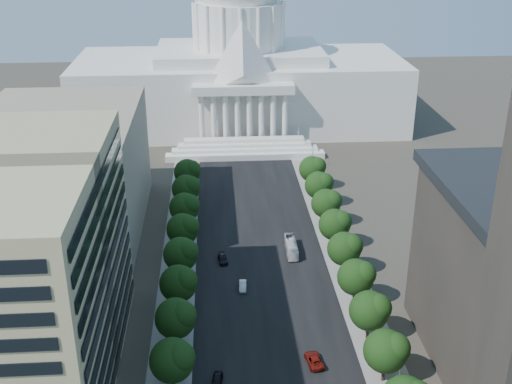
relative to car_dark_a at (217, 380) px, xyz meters
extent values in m
cube|color=black|center=(10.62, 53.03, -0.75)|extent=(30.00, 260.00, 0.01)
cube|color=gray|center=(-8.38, 53.03, -0.75)|extent=(8.00, 260.00, 0.02)
cube|color=gray|center=(29.62, 53.03, -0.75)|extent=(8.00, 260.00, 0.02)
cube|color=white|center=(10.62, 148.03, 11.75)|extent=(120.00, 50.00, 25.00)
cube|color=white|center=(10.62, 148.03, 26.25)|extent=(60.00, 40.00, 4.00)
cube|color=white|center=(10.62, 121.03, 19.75)|extent=(34.00, 8.00, 3.00)
cylinder|color=white|center=(10.62, 148.03, 36.25)|extent=(32.00, 32.00, 16.00)
cube|color=gray|center=(-37.38, 63.03, 14.25)|extent=(38.00, 52.00, 30.00)
cylinder|color=#33261C|center=(-7.38, -0.97, 0.72)|extent=(0.56, 0.56, 2.94)
sphere|color=black|center=(-7.38, -0.97, 5.42)|extent=(7.60, 7.60, 7.60)
sphere|color=black|center=(-6.05, -1.73, 6.56)|extent=(5.32, 5.32, 5.32)
cylinder|color=#33261C|center=(-7.38, 11.03, 0.72)|extent=(0.56, 0.56, 2.94)
sphere|color=black|center=(-7.38, 11.03, 5.42)|extent=(7.60, 7.60, 7.60)
sphere|color=black|center=(-6.05, 10.27, 6.56)|extent=(5.32, 5.32, 5.32)
cylinder|color=#33261C|center=(-7.38, 23.03, 0.72)|extent=(0.56, 0.56, 2.94)
sphere|color=black|center=(-7.38, 23.03, 5.42)|extent=(7.60, 7.60, 7.60)
sphere|color=black|center=(-6.05, 22.27, 6.56)|extent=(5.32, 5.32, 5.32)
cylinder|color=#33261C|center=(-7.38, 35.03, 0.72)|extent=(0.56, 0.56, 2.94)
sphere|color=black|center=(-7.38, 35.03, 5.42)|extent=(7.60, 7.60, 7.60)
sphere|color=black|center=(-6.05, 34.27, 6.56)|extent=(5.32, 5.32, 5.32)
cylinder|color=#33261C|center=(-7.38, 47.03, 0.72)|extent=(0.56, 0.56, 2.94)
sphere|color=black|center=(-7.38, 47.03, 5.42)|extent=(7.60, 7.60, 7.60)
sphere|color=black|center=(-6.05, 46.27, 6.56)|extent=(5.32, 5.32, 5.32)
cylinder|color=#33261C|center=(-7.38, 59.03, 0.72)|extent=(0.56, 0.56, 2.94)
sphere|color=black|center=(-7.38, 59.03, 5.42)|extent=(7.60, 7.60, 7.60)
sphere|color=black|center=(-6.05, 58.27, 6.56)|extent=(5.32, 5.32, 5.32)
cylinder|color=#33261C|center=(-7.38, 71.03, 0.72)|extent=(0.56, 0.56, 2.94)
sphere|color=black|center=(-7.38, 71.03, 5.42)|extent=(7.60, 7.60, 7.60)
sphere|color=black|center=(-6.05, 70.27, 6.56)|extent=(5.32, 5.32, 5.32)
cylinder|color=#33261C|center=(-7.38, 83.03, 0.72)|extent=(0.56, 0.56, 2.94)
sphere|color=black|center=(-7.38, 83.03, 5.42)|extent=(7.60, 7.60, 7.60)
sphere|color=black|center=(-6.05, 82.27, 6.56)|extent=(5.32, 5.32, 5.32)
cylinder|color=#33261C|center=(28.62, -0.97, 0.72)|extent=(0.56, 0.56, 2.94)
sphere|color=black|center=(28.62, -0.97, 5.42)|extent=(7.60, 7.60, 7.60)
sphere|color=black|center=(29.95, -1.73, 6.56)|extent=(5.32, 5.32, 5.32)
cylinder|color=#33261C|center=(28.62, 11.03, 0.72)|extent=(0.56, 0.56, 2.94)
sphere|color=black|center=(28.62, 11.03, 5.42)|extent=(7.60, 7.60, 7.60)
sphere|color=black|center=(29.95, 10.27, 6.56)|extent=(5.32, 5.32, 5.32)
cylinder|color=#33261C|center=(28.62, 23.03, 0.72)|extent=(0.56, 0.56, 2.94)
sphere|color=black|center=(28.62, 23.03, 5.42)|extent=(7.60, 7.60, 7.60)
sphere|color=black|center=(29.95, 22.27, 6.56)|extent=(5.32, 5.32, 5.32)
cylinder|color=#33261C|center=(28.62, 35.03, 0.72)|extent=(0.56, 0.56, 2.94)
sphere|color=black|center=(28.62, 35.03, 5.42)|extent=(7.60, 7.60, 7.60)
sphere|color=black|center=(29.95, 34.27, 6.56)|extent=(5.32, 5.32, 5.32)
cylinder|color=#33261C|center=(28.62, 47.03, 0.72)|extent=(0.56, 0.56, 2.94)
sphere|color=black|center=(28.62, 47.03, 5.42)|extent=(7.60, 7.60, 7.60)
sphere|color=black|center=(29.95, 46.27, 6.56)|extent=(5.32, 5.32, 5.32)
cylinder|color=#33261C|center=(28.62, 59.03, 0.72)|extent=(0.56, 0.56, 2.94)
sphere|color=black|center=(28.62, 59.03, 5.42)|extent=(7.60, 7.60, 7.60)
sphere|color=black|center=(29.95, 58.27, 6.56)|extent=(5.32, 5.32, 5.32)
cylinder|color=#33261C|center=(28.62, 71.03, 0.72)|extent=(0.56, 0.56, 2.94)
sphere|color=black|center=(28.62, 71.03, 5.42)|extent=(7.60, 7.60, 7.60)
sphere|color=black|center=(29.95, 70.27, 6.56)|extent=(5.32, 5.32, 5.32)
cylinder|color=#33261C|center=(28.62, 83.03, 0.72)|extent=(0.56, 0.56, 2.94)
sphere|color=black|center=(28.62, 83.03, 5.42)|extent=(7.60, 7.60, 7.60)
sphere|color=black|center=(29.95, 82.27, 6.56)|extent=(5.32, 5.32, 5.32)
cylinder|color=gray|center=(31.12, -1.97, 3.75)|extent=(0.18, 0.18, 9.00)
cylinder|color=gray|center=(29.92, -1.97, 8.05)|extent=(2.40, 0.14, 0.14)
sphere|color=gray|center=(28.82, -1.97, 7.95)|extent=(0.44, 0.44, 0.44)
cylinder|color=gray|center=(31.12, 23.03, 3.75)|extent=(0.18, 0.18, 9.00)
cylinder|color=gray|center=(29.92, 23.03, 8.05)|extent=(2.40, 0.14, 0.14)
sphere|color=gray|center=(28.82, 23.03, 7.95)|extent=(0.44, 0.44, 0.44)
cylinder|color=gray|center=(31.12, 48.03, 3.75)|extent=(0.18, 0.18, 9.00)
cylinder|color=gray|center=(29.92, 48.03, 8.05)|extent=(2.40, 0.14, 0.14)
sphere|color=gray|center=(28.82, 48.03, 7.95)|extent=(0.44, 0.44, 0.44)
cylinder|color=gray|center=(31.12, 73.03, 3.75)|extent=(0.18, 0.18, 9.00)
cylinder|color=gray|center=(29.92, 73.03, 8.05)|extent=(2.40, 0.14, 0.14)
sphere|color=gray|center=(28.82, 73.03, 7.95)|extent=(0.44, 0.44, 0.44)
cylinder|color=gray|center=(31.12, 98.03, 3.75)|extent=(0.18, 0.18, 9.00)
cylinder|color=gray|center=(29.92, 98.03, 8.05)|extent=(2.40, 0.14, 0.14)
sphere|color=gray|center=(28.82, 98.03, 7.95)|extent=(0.44, 0.44, 0.44)
imported|color=black|center=(0.00, 0.00, 0.00)|extent=(2.30, 4.58, 1.50)
imported|color=#B0B2B8|center=(5.87, 29.95, -0.02)|extent=(1.76, 4.46, 1.45)
imported|color=maroon|center=(17.41, 4.18, 0.03)|extent=(3.34, 5.93, 1.56)
imported|color=black|center=(1.83, 41.93, -0.05)|extent=(2.49, 4.98, 1.39)
imported|color=silver|center=(18.20, 45.33, 0.70)|extent=(2.58, 10.40, 2.89)
camera|label=1|loc=(0.66, -87.91, 73.67)|focal=45.00mm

